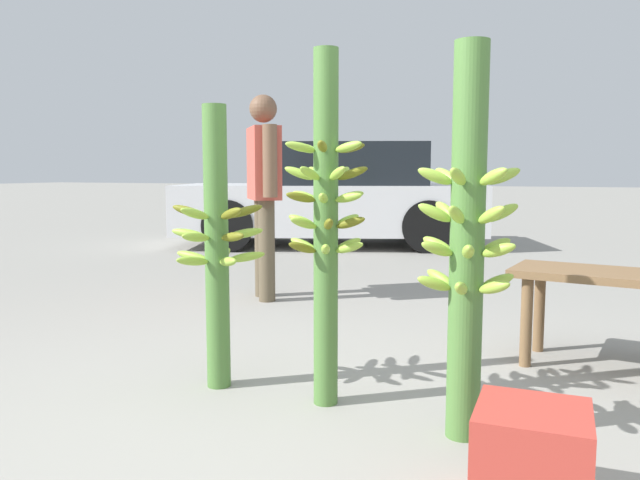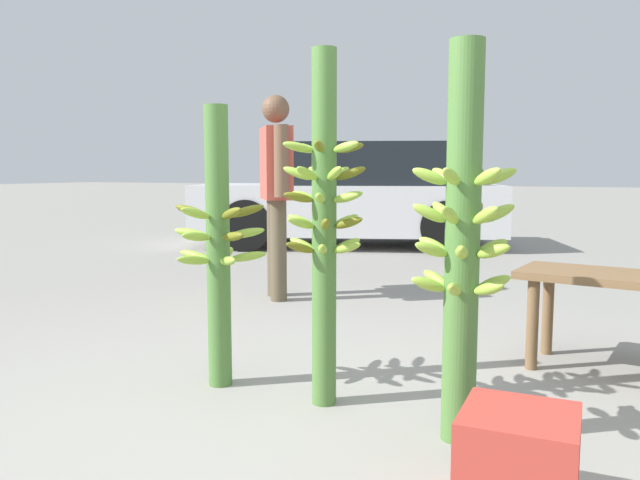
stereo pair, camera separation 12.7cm
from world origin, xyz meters
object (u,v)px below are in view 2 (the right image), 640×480
(banana_stalk_left, at_px, (218,245))
(vendor_person, at_px, (276,180))
(banana_stalk_center, at_px, (324,223))
(parked_car, at_px, (351,196))
(produce_crate, at_px, (518,466))
(banana_stalk_right, at_px, (462,243))
(market_bench, at_px, (638,292))

(banana_stalk_left, xyz_separation_m, vendor_person, (-0.71, 1.92, 0.27))
(banana_stalk_left, relative_size, vendor_person, 0.82)
(banana_stalk_left, xyz_separation_m, banana_stalk_center, (0.55, -0.02, 0.13))
(parked_car, bearing_deg, produce_crate, -173.78)
(banana_stalk_right, height_order, parked_car, banana_stalk_right)
(banana_stalk_right, bearing_deg, market_bench, 58.94)
(banana_stalk_center, bearing_deg, parked_car, 110.01)
(vendor_person, distance_m, parked_car, 3.68)
(banana_stalk_right, height_order, produce_crate, banana_stalk_right)
(vendor_person, height_order, produce_crate, vendor_person)
(banana_stalk_right, distance_m, produce_crate, 0.81)
(banana_stalk_center, distance_m, banana_stalk_right, 0.63)
(banana_stalk_right, distance_m, parked_car, 6.25)
(banana_stalk_left, xyz_separation_m, banana_stalk_right, (1.17, -0.15, 0.08))
(market_bench, distance_m, parked_car, 5.64)
(market_bench, xyz_separation_m, parked_car, (-3.29, 4.57, 0.24))
(market_bench, bearing_deg, banana_stalk_right, -111.80)
(vendor_person, bearing_deg, banana_stalk_right, -173.48)
(banana_stalk_right, bearing_deg, vendor_person, 132.24)
(parked_car, bearing_deg, banana_stalk_left, 175.79)
(banana_stalk_left, distance_m, parked_car, 5.70)
(vendor_person, xyz_separation_m, produce_crate, (2.15, -2.55, -0.78))
(banana_stalk_center, bearing_deg, produce_crate, -34.72)
(banana_stalk_left, bearing_deg, parked_car, 104.86)
(banana_stalk_center, bearing_deg, banana_stalk_right, -11.95)
(parked_car, bearing_deg, banana_stalk_right, -174.14)
(banana_stalk_right, bearing_deg, banana_stalk_left, 172.64)
(market_bench, height_order, produce_crate, market_bench)
(vendor_person, bearing_deg, market_bench, -146.87)
(banana_stalk_center, height_order, produce_crate, banana_stalk_center)
(banana_stalk_right, bearing_deg, banana_stalk_center, 168.05)
(produce_crate, bearing_deg, banana_stalk_right, 119.37)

